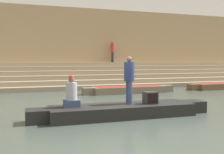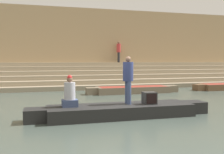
{
  "view_description": "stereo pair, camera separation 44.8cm",
  "coord_description": "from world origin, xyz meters",
  "px_view_note": "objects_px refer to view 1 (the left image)",
  "views": [
    {
      "loc": [
        -3.52,
        -9.06,
        1.97
      ],
      "look_at": [
        -0.33,
        0.66,
        1.33
      ],
      "focal_mm": 42.0,
      "sensor_mm": 36.0,
      "label": 1
    },
    {
      "loc": [
        -3.09,
        -9.19,
        1.97
      ],
      "look_at": [
        -0.33,
        0.66,
        1.33
      ],
      "focal_mm": 42.0,
      "sensor_mm": 36.0,
      "label": 2
    }
  ],
  "objects_px": {
    "tv_set": "(150,98)",
    "person_on_steps": "(112,50)",
    "person_rowing": "(72,95)",
    "rowboat_main": "(123,110)",
    "person_standing": "(129,77)",
    "moored_boat_distant": "(222,86)",
    "moored_boat_shore": "(129,89)"
  },
  "relations": [
    {
      "from": "rowboat_main",
      "to": "person_standing",
      "type": "distance_m",
      "value": 1.21
    },
    {
      "from": "person_standing",
      "to": "moored_boat_shore",
      "type": "distance_m",
      "value": 6.7
    },
    {
      "from": "rowboat_main",
      "to": "person_rowing",
      "type": "bearing_deg",
      "value": 174.91
    },
    {
      "from": "person_rowing",
      "to": "rowboat_main",
      "type": "bearing_deg",
      "value": 13.46
    },
    {
      "from": "person_on_steps",
      "to": "rowboat_main",
      "type": "bearing_deg",
      "value": -150.81
    },
    {
      "from": "moored_boat_distant",
      "to": "rowboat_main",
      "type": "bearing_deg",
      "value": -153.03
    },
    {
      "from": "rowboat_main",
      "to": "person_rowing",
      "type": "height_order",
      "value": "person_rowing"
    },
    {
      "from": "rowboat_main",
      "to": "person_standing",
      "type": "xyz_separation_m",
      "value": [
        0.29,
        0.12,
        1.17
      ]
    },
    {
      "from": "person_standing",
      "to": "moored_boat_shore",
      "type": "bearing_deg",
      "value": 81.27
    },
    {
      "from": "person_rowing",
      "to": "person_on_steps",
      "type": "xyz_separation_m",
      "value": [
        5.52,
        12.4,
        1.99
      ]
    },
    {
      "from": "tv_set",
      "to": "person_on_steps",
      "type": "distance_m",
      "value": 13.08
    },
    {
      "from": "person_standing",
      "to": "person_rowing",
      "type": "height_order",
      "value": "person_standing"
    },
    {
      "from": "person_rowing",
      "to": "tv_set",
      "type": "bearing_deg",
      "value": 12.21
    },
    {
      "from": "person_standing",
      "to": "moored_boat_distant",
      "type": "bearing_deg",
      "value": 46.53
    },
    {
      "from": "person_rowing",
      "to": "person_on_steps",
      "type": "distance_m",
      "value": 13.72
    },
    {
      "from": "person_standing",
      "to": "moored_boat_distant",
      "type": "distance_m",
      "value": 11.47
    },
    {
      "from": "rowboat_main",
      "to": "tv_set",
      "type": "bearing_deg",
      "value": -8.49
    },
    {
      "from": "rowboat_main",
      "to": "person_on_steps",
      "type": "bearing_deg",
      "value": 71.21
    },
    {
      "from": "tv_set",
      "to": "moored_boat_shore",
      "type": "xyz_separation_m",
      "value": [
        1.73,
        6.36,
        -0.43
      ]
    },
    {
      "from": "tv_set",
      "to": "moored_boat_shore",
      "type": "relative_size",
      "value": 0.08
    },
    {
      "from": "rowboat_main",
      "to": "person_standing",
      "type": "height_order",
      "value": "person_standing"
    },
    {
      "from": "moored_boat_shore",
      "to": "person_rowing",
      "type": "bearing_deg",
      "value": -122.46
    },
    {
      "from": "person_on_steps",
      "to": "tv_set",
      "type": "bearing_deg",
      "value": -146.34
    },
    {
      "from": "person_standing",
      "to": "moored_boat_distant",
      "type": "height_order",
      "value": "person_standing"
    },
    {
      "from": "person_rowing",
      "to": "tv_set",
      "type": "distance_m",
      "value": 2.81
    },
    {
      "from": "rowboat_main",
      "to": "person_standing",
      "type": "bearing_deg",
      "value": 20.84
    },
    {
      "from": "person_standing",
      "to": "tv_set",
      "type": "relative_size",
      "value": 3.68
    },
    {
      "from": "person_standing",
      "to": "tv_set",
      "type": "height_order",
      "value": "person_standing"
    },
    {
      "from": "moored_boat_shore",
      "to": "moored_boat_distant",
      "type": "xyz_separation_m",
      "value": [
        7.07,
        0.16,
        0.0
      ]
    },
    {
      "from": "rowboat_main",
      "to": "tv_set",
      "type": "xyz_separation_m",
      "value": [
        1.02,
        -0.11,
        0.41
      ]
    },
    {
      "from": "person_standing",
      "to": "tv_set",
      "type": "distance_m",
      "value": 1.07
    },
    {
      "from": "tv_set",
      "to": "person_on_steps",
      "type": "relative_size",
      "value": 0.26
    }
  ]
}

